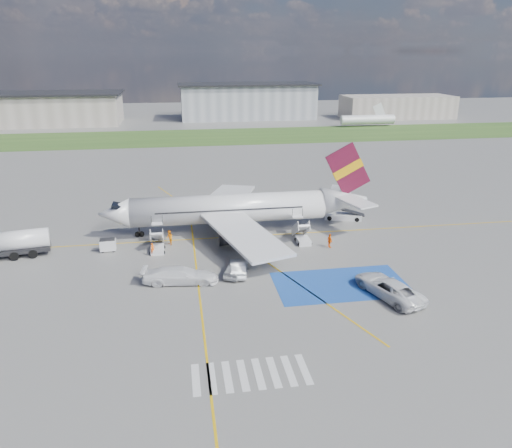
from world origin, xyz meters
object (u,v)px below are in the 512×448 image
object	(u,v)px
van_white_a	(389,285)
gpu_cart	(108,246)
fuel_tanker	(8,247)
car_silver_b	(238,268)
airliner	(240,208)
belt_loader	(344,217)
car_silver_a	(236,268)
van_white_b	(180,273)

from	to	relation	value
van_white_a	gpu_cart	bearing A→B (deg)	-47.52
van_white_a	fuel_tanker	bearing A→B (deg)	-39.87
car_silver_b	airliner	bearing A→B (deg)	-93.65
fuel_tanker	van_white_a	world-z (taller)	fuel_tanker
belt_loader	car_silver_a	world-z (taller)	belt_loader
car_silver_b	van_white_b	bearing A→B (deg)	15.59
belt_loader	car_silver_a	bearing A→B (deg)	-118.83
car_silver_b	belt_loader	bearing A→B (deg)	-132.45
fuel_tanker	gpu_cart	size ratio (longest dim) A/B	4.93
airliner	belt_loader	distance (m)	16.28
airliner	fuel_tanker	distance (m)	29.02
airliner	belt_loader	xyz separation A→B (m)	(15.77, 2.78, -2.97)
gpu_cart	van_white_a	xyz separation A→B (m)	(29.43, -16.86, 0.50)
van_white_a	car_silver_a	bearing A→B (deg)	-44.85
belt_loader	gpu_cart	bearing A→B (deg)	-149.10
car_silver_a	van_white_b	bearing A→B (deg)	34.21
fuel_tanker	belt_loader	xyz separation A→B (m)	(44.34, 7.44, -0.94)
gpu_cart	van_white_b	xyz separation A→B (m)	(8.70, -10.48, 0.46)
airliner	fuel_tanker	world-z (taller)	airliner
airliner	gpu_cart	distance (m)	17.83
fuel_tanker	car_silver_b	world-z (taller)	fuel_tanker
car_silver_b	gpu_cart	bearing A→B (deg)	-26.92
fuel_tanker	gpu_cart	bearing A→B (deg)	-8.99
car_silver_a	airliner	bearing A→B (deg)	-75.19
fuel_tanker	belt_loader	world-z (taller)	fuel_tanker
van_white_a	airliner	bearing A→B (deg)	-77.59
car_silver_a	van_white_b	world-z (taller)	van_white_b
fuel_tanker	gpu_cart	xyz separation A→B (m)	(11.52, 0.19, -0.65)
gpu_cart	fuel_tanker	bearing A→B (deg)	177.23
gpu_cart	car_silver_a	bearing A→B (deg)	-36.03
belt_loader	van_white_b	xyz separation A→B (m)	(-24.12, -17.73, 0.76)
gpu_cart	van_white_a	bearing A→B (deg)	-33.53
car_silver_a	van_white_a	world-z (taller)	van_white_a
gpu_cart	belt_loader	distance (m)	33.61
belt_loader	car_silver_a	size ratio (longest dim) A/B	1.25
airliner	gpu_cart	world-z (taller)	airliner
gpu_cart	belt_loader	bearing A→B (deg)	8.74
fuel_tanker	gpu_cart	world-z (taller)	fuel_tanker
belt_loader	van_white_b	size ratio (longest dim) A/B	0.98
belt_loader	van_white_a	distance (m)	24.36
airliner	gpu_cart	bearing A→B (deg)	-165.31
fuel_tanker	van_white_b	distance (m)	22.69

